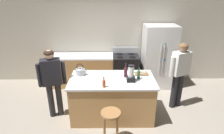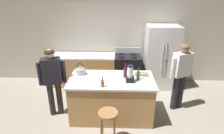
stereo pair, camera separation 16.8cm
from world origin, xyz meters
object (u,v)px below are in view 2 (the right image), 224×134
(stove_range, at_px, (127,70))
(bottle_olive_oil, at_px, (138,75))
(blender_appliance, at_px, (130,75))
(tea_kettle, at_px, (80,71))
(bottle_cooking_sauce, at_px, (102,83))
(kitchen_island, at_px, (112,98))
(bar_stool, at_px, (108,119))
(refrigerator, at_px, (161,57))
(chef_knife, at_px, (142,74))
(person_by_island_left, at_px, (52,77))
(person_by_sink_right, at_px, (181,71))
(bottle_wine, at_px, (125,72))
(cutting_board, at_px, (141,74))

(stove_range, xyz_separation_m, bottle_olive_oil, (0.14, -1.53, 0.56))
(blender_appliance, xyz_separation_m, tea_kettle, (-1.09, 0.32, -0.07))
(bottle_cooking_sauce, bearing_deg, kitchen_island, 65.44)
(blender_appliance, bearing_deg, bottle_olive_oil, 30.46)
(stove_range, height_order, bar_stool, stove_range)
(refrigerator, relative_size, bar_stool, 2.66)
(chef_knife, bearing_deg, tea_kettle, 156.46)
(bar_stool, xyz_separation_m, bottle_cooking_sauce, (-0.13, 0.47, 0.49))
(person_by_island_left, height_order, person_by_sink_right, person_by_sink_right)
(bottle_wine, bearing_deg, bottle_cooking_sauce, -135.08)
(bottle_wine, xyz_separation_m, bottle_olive_oil, (0.27, -0.10, -0.02))
(kitchen_island, bearing_deg, chef_knife, 19.04)
(refrigerator, bearing_deg, bottle_cooking_sauce, -129.45)
(person_by_island_left, bearing_deg, kitchen_island, -1.34)
(bottle_cooking_sauce, distance_m, cutting_board, 1.02)
(refrigerator, relative_size, stove_range, 1.63)
(person_by_island_left, relative_size, tea_kettle, 5.73)
(bottle_wine, xyz_separation_m, bottle_cooking_sauce, (-0.46, -0.45, -0.04))
(bottle_wine, bearing_deg, tea_kettle, 173.19)
(person_by_island_left, bearing_deg, bottle_cooking_sauce, -19.14)
(bar_stool, height_order, chef_knife, chef_knife)
(person_by_island_left, bearing_deg, bottle_wine, 2.34)
(cutting_board, relative_size, chef_knife, 1.36)
(kitchen_island, relative_size, tea_kettle, 6.61)
(refrigerator, height_order, stove_range, refrigerator)
(stove_range, xyz_separation_m, bottle_wine, (-0.13, -1.43, 0.57))
(refrigerator, distance_m, bottle_wine, 1.77)
(bar_stool, distance_m, chef_knife, 1.35)
(bottle_wine, height_order, tea_kettle, bottle_wine)
(person_by_sink_right, xyz_separation_m, bottle_cooking_sauce, (-1.74, -0.72, 0.03))
(kitchen_island, distance_m, bar_stool, 0.83)
(person_by_sink_right, bearing_deg, bottle_cooking_sauce, -157.52)
(person_by_sink_right, height_order, bottle_cooking_sauce, person_by_sink_right)
(stove_range, distance_m, bottle_cooking_sauce, 2.04)
(person_by_island_left, bearing_deg, person_by_sink_right, 6.60)
(bar_stool, xyz_separation_m, blender_appliance, (0.42, 0.72, 0.56))
(refrigerator, relative_size, person_by_sink_right, 1.13)
(chef_knife, bearing_deg, bottle_olive_oil, -141.88)
(cutting_board, bearing_deg, person_by_island_left, -173.97)
(person_by_island_left, distance_m, person_by_sink_right, 2.88)
(cutting_board, bearing_deg, bottle_cooking_sauce, -144.31)
(bottle_olive_oil, bearing_deg, refrigerator, 61.83)
(stove_range, xyz_separation_m, bar_stool, (-0.46, -2.35, 0.05))
(blender_appliance, height_order, tea_kettle, blender_appliance)
(blender_appliance, bearing_deg, person_by_sink_right, 21.38)
(tea_kettle, bearing_deg, refrigerator, 31.84)
(person_by_island_left, relative_size, blender_appliance, 4.48)
(bottle_wine, bearing_deg, chef_knife, 19.79)
(refrigerator, relative_size, bottle_wine, 5.77)
(bar_stool, bearing_deg, bottle_olive_oil, 54.06)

